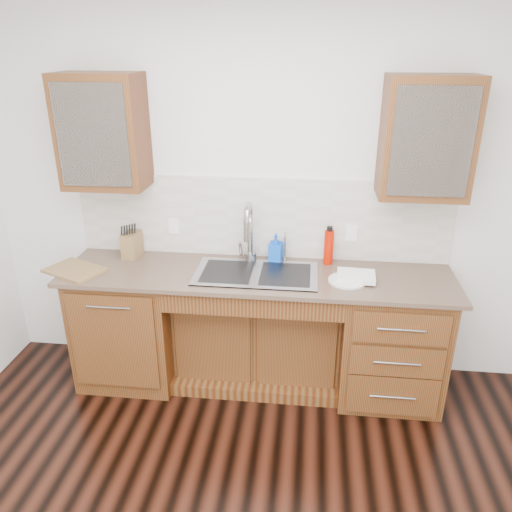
# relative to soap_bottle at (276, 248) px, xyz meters

# --- Properties ---
(wall_back) EXTENTS (4.00, 0.10, 2.70)m
(wall_back) POSITION_rel_soap_bottle_xyz_m (-0.11, 0.14, 0.34)
(wall_back) COLOR white
(wall_back) RESTS_ON ground
(base_cabinet_left) EXTENTS (0.70, 0.62, 0.88)m
(base_cabinet_left) POSITION_rel_soap_bottle_xyz_m (-1.06, -0.22, -0.57)
(base_cabinet_left) COLOR #593014
(base_cabinet_left) RESTS_ON ground
(base_cabinet_center) EXTENTS (1.20, 0.44, 0.70)m
(base_cabinet_center) POSITION_rel_soap_bottle_xyz_m (-0.11, -0.13, -0.66)
(base_cabinet_center) COLOR #593014
(base_cabinet_center) RESTS_ON ground
(base_cabinet_right) EXTENTS (0.70, 0.62, 0.88)m
(base_cabinet_right) POSITION_rel_soap_bottle_xyz_m (0.84, -0.22, -0.57)
(base_cabinet_right) COLOR #593014
(base_cabinet_right) RESTS_ON ground
(countertop) EXTENTS (2.70, 0.65, 0.03)m
(countertop) POSITION_rel_soap_bottle_xyz_m (-0.11, -0.23, -0.12)
(countertop) COLOR #84705B
(countertop) RESTS_ON base_cabinet_left
(backsplash) EXTENTS (2.70, 0.02, 0.59)m
(backsplash) POSITION_rel_soap_bottle_xyz_m (-0.11, 0.08, 0.19)
(backsplash) COLOR beige
(backsplash) RESTS_ON wall_back
(sink) EXTENTS (0.84, 0.46, 0.19)m
(sink) POSITION_rel_soap_bottle_xyz_m (-0.11, -0.25, -0.19)
(sink) COLOR #9E9EA5
(sink) RESTS_ON countertop
(faucet) EXTENTS (0.04, 0.04, 0.40)m
(faucet) POSITION_rel_soap_bottle_xyz_m (-0.18, -0.02, 0.10)
(faucet) COLOR #999993
(faucet) RESTS_ON countertop
(filter_tap) EXTENTS (0.02, 0.02, 0.24)m
(filter_tap) POSITION_rel_soap_bottle_xyz_m (0.07, -0.01, 0.02)
(filter_tap) COLOR #999993
(filter_tap) RESTS_ON countertop
(upper_cabinet_left) EXTENTS (0.55, 0.34, 0.75)m
(upper_cabinet_left) POSITION_rel_soap_bottle_xyz_m (-1.16, -0.08, 0.81)
(upper_cabinet_left) COLOR #593014
(upper_cabinet_left) RESTS_ON wall_back
(upper_cabinet_right) EXTENTS (0.55, 0.34, 0.75)m
(upper_cabinet_right) POSITION_rel_soap_bottle_xyz_m (0.94, -0.08, 0.81)
(upper_cabinet_right) COLOR #593014
(upper_cabinet_right) RESTS_ON wall_back
(outlet_left) EXTENTS (0.08, 0.01, 0.12)m
(outlet_left) POSITION_rel_soap_bottle_xyz_m (-0.76, 0.07, 0.11)
(outlet_left) COLOR white
(outlet_left) RESTS_ON backsplash
(outlet_right) EXTENTS (0.08, 0.01, 0.12)m
(outlet_right) POSITION_rel_soap_bottle_xyz_m (0.54, 0.07, 0.11)
(outlet_right) COLOR white
(outlet_right) RESTS_ON backsplash
(soap_bottle) EXTENTS (0.10, 0.11, 0.20)m
(soap_bottle) POSITION_rel_soap_bottle_xyz_m (0.00, 0.00, 0.00)
(soap_bottle) COLOR blue
(soap_bottle) RESTS_ON countertop
(water_bottle) EXTENTS (0.07, 0.07, 0.25)m
(water_bottle) POSITION_rel_soap_bottle_xyz_m (0.38, -0.01, 0.02)
(water_bottle) COLOR #B21200
(water_bottle) RESTS_ON countertop
(plate) EXTENTS (0.31, 0.31, 0.01)m
(plate) POSITION_rel_soap_bottle_xyz_m (0.50, -0.30, -0.09)
(plate) COLOR silver
(plate) RESTS_ON countertop
(dish_towel) EXTENTS (0.26, 0.19, 0.04)m
(dish_towel) POSITION_rel_soap_bottle_xyz_m (0.56, -0.28, -0.07)
(dish_towel) COLOR silver
(dish_towel) RESTS_ON plate
(knife_block) EXTENTS (0.12, 0.18, 0.19)m
(knife_block) POSITION_rel_soap_bottle_xyz_m (-1.06, -0.04, -0.01)
(knife_block) COLOR brown
(knife_block) RESTS_ON countertop
(cutting_board) EXTENTS (0.46, 0.40, 0.02)m
(cutting_board) POSITION_rel_soap_bottle_xyz_m (-1.37, -0.34, -0.09)
(cutting_board) COLOR brown
(cutting_board) RESTS_ON countertop
(cup_left_a) EXTENTS (0.16, 0.16, 0.10)m
(cup_left_a) POSITION_rel_soap_bottle_xyz_m (-1.27, -0.08, 0.76)
(cup_left_a) COLOR white
(cup_left_a) RESTS_ON upper_cabinet_left
(cup_left_b) EXTENTS (0.13, 0.13, 0.10)m
(cup_left_b) POSITION_rel_soap_bottle_xyz_m (-1.04, -0.08, 0.76)
(cup_left_b) COLOR white
(cup_left_b) RESTS_ON upper_cabinet_left
(cup_right_a) EXTENTS (0.12, 0.12, 0.09)m
(cup_right_a) POSITION_rel_soap_bottle_xyz_m (0.83, -0.08, 0.76)
(cup_right_a) COLOR white
(cup_right_a) RESTS_ON upper_cabinet_right
(cup_right_b) EXTENTS (0.12, 0.12, 0.10)m
(cup_right_b) POSITION_rel_soap_bottle_xyz_m (1.03, -0.08, 0.76)
(cup_right_b) COLOR white
(cup_right_b) RESTS_ON upper_cabinet_right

